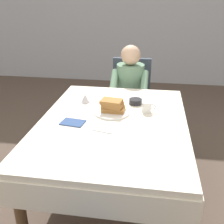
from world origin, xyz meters
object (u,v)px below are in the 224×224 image
plate_breakfast (112,112)px  cup_coffee (147,107)px  dining_table_main (113,131)px  syrup_pitcher (85,99)px  chair_diner (131,94)px  bowl_butter (135,102)px  breakfast_stack (113,106)px  spoon_near_edge (102,132)px  diner_person (130,87)px  knife_right_of_plate (136,115)px  fork_left_of_plate (88,112)px

plate_breakfast → cup_coffee: (0.27, 0.07, 0.03)m
dining_table_main → syrup_pitcher: (-0.29, 0.32, 0.13)m
chair_diner → bowl_butter: 0.86m
breakfast_stack → spoon_near_edge: bearing=-93.5°
chair_diner → cup_coffee: (0.21, -0.97, 0.25)m
plate_breakfast → syrup_pitcher: (-0.27, 0.19, 0.03)m
bowl_butter → dining_table_main: bearing=-112.3°
diner_person → bowl_butter: (0.11, -0.66, 0.09)m
dining_table_main → diner_person: diner_person is taller
plate_breakfast → bowl_butter: 0.28m
dining_table_main → spoon_near_edge: (-0.04, -0.20, 0.09)m
knife_right_of_plate → chair_diner: bearing=8.6°
breakfast_stack → syrup_pitcher: breakfast_stack is taller
chair_diner → spoon_near_edge: chair_diner is taller
plate_breakfast → cup_coffee: 0.28m
breakfast_stack → spoon_near_edge: breakfast_stack is taller
chair_diner → syrup_pitcher: size_ratio=11.63×
cup_coffee → spoon_near_edge: (-0.29, -0.39, -0.04)m
spoon_near_edge → fork_left_of_plate: bearing=133.4°
breakfast_stack → spoon_near_edge: size_ratio=1.29×
cup_coffee → syrup_pitcher: 0.55m
cup_coffee → spoon_near_edge: 0.49m
dining_table_main → knife_right_of_plate: bearing=33.1°
plate_breakfast → knife_right_of_plate: plate_breakfast is taller
dining_table_main → bowl_butter: 0.39m
syrup_pitcher → spoon_near_edge: bearing=-64.2°
syrup_pitcher → knife_right_of_plate: syrup_pitcher is taller
bowl_butter → spoon_near_edge: (-0.19, -0.55, -0.02)m
chair_diner → plate_breakfast: chair_diner is taller
spoon_near_edge → diner_person: bearing=100.1°
dining_table_main → bowl_butter: bearing=67.7°
chair_diner → spoon_near_edge: bearing=86.7°
diner_person → cup_coffee: size_ratio=9.91×
plate_breakfast → cup_coffee: size_ratio=2.48×
dining_table_main → breakfast_stack: breakfast_stack is taller
plate_breakfast → breakfast_stack: 0.05m
plate_breakfast → bowl_butter: (0.17, 0.22, 0.01)m
diner_person → cup_coffee: bearing=104.4°
plate_breakfast → fork_left_of_plate: plate_breakfast is taller
spoon_near_edge → breakfast_stack: bearing=100.3°
bowl_butter → knife_right_of_plate: bearing=-85.4°
cup_coffee → fork_left_of_plate: bearing=-169.1°
knife_right_of_plate → breakfast_stack: bearing=83.1°
bowl_butter → plate_breakfast: bearing=-127.3°
dining_table_main → bowl_butter: size_ratio=13.85×
plate_breakfast → spoon_near_edge: size_ratio=1.87×
plate_breakfast → syrup_pitcher: syrup_pitcher is taller
dining_table_main → diner_person: size_ratio=1.36×
chair_diner → cup_coffee: 1.03m
dining_table_main → bowl_butter: (0.14, 0.35, 0.11)m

